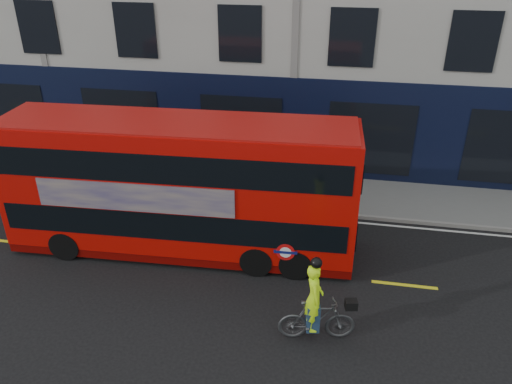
# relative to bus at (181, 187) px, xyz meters

# --- Properties ---
(ground) EXTENTS (120.00, 120.00, 0.00)m
(ground) POSITION_rel_bus_xyz_m (2.59, -2.20, -2.12)
(ground) COLOR black
(ground) RESTS_ON ground
(pavement) EXTENTS (60.00, 3.00, 0.12)m
(pavement) POSITION_rel_bus_xyz_m (2.59, 4.30, -2.06)
(pavement) COLOR slate
(pavement) RESTS_ON ground
(kerb) EXTENTS (60.00, 0.12, 0.13)m
(kerb) POSITION_rel_bus_xyz_m (2.59, 2.80, -2.06)
(kerb) COLOR gray
(kerb) RESTS_ON ground
(road_edge_line) EXTENTS (58.00, 0.10, 0.01)m
(road_edge_line) POSITION_rel_bus_xyz_m (2.59, 2.50, -2.12)
(road_edge_line) COLOR silver
(road_edge_line) RESTS_ON ground
(lane_dashes) EXTENTS (58.00, 0.12, 0.01)m
(lane_dashes) POSITION_rel_bus_xyz_m (2.59, -0.70, -2.12)
(lane_dashes) COLOR yellow
(lane_dashes) RESTS_ON ground
(bus) EXTENTS (10.38, 2.78, 4.14)m
(bus) POSITION_rel_bus_xyz_m (0.00, 0.00, 0.00)
(bus) COLOR #BF0C07
(bus) RESTS_ON ground
(cyclist) EXTENTS (1.92, 0.85, 2.34)m
(cyclist) POSITION_rel_bus_xyz_m (4.27, -3.19, -1.34)
(cyclist) COLOR #434648
(cyclist) RESTS_ON ground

